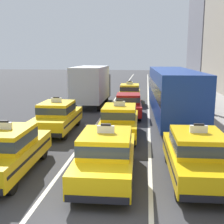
{
  "coord_description": "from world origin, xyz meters",
  "views": [
    {
      "loc": [
        1.4,
        -6.03,
        4.11
      ],
      "look_at": [
        -0.32,
        8.28,
        1.3
      ],
      "focal_mm": 46.24,
      "sensor_mm": 36.0,
      "label": 1
    }
  ],
  "objects_px": {
    "taxi_center_nearest": "(106,155)",
    "taxi_right_nearest": "(196,154)",
    "taxi_center_fourth": "(130,93)",
    "pedestrian_near_crosswalk": "(212,102)",
    "taxi_left_second": "(58,116)",
    "sedan_center_third": "(128,104)",
    "box_truck_left_third": "(92,84)",
    "taxi_center_second": "(119,121)",
    "taxi_right_third": "(166,90)",
    "bus_right_second": "(173,91)",
    "taxi_left_nearest": "(7,150)"
  },
  "relations": [
    {
      "from": "taxi_center_second",
      "to": "taxi_center_fourth",
      "type": "height_order",
      "value": "same"
    },
    {
      "from": "taxi_center_nearest",
      "to": "taxi_right_nearest",
      "type": "xyz_separation_m",
      "value": [
        2.99,
        0.39,
        0.0
      ]
    },
    {
      "from": "taxi_right_third",
      "to": "bus_right_second",
      "type": "bearing_deg",
      "value": -90.83
    },
    {
      "from": "taxi_center_nearest",
      "to": "taxi_right_nearest",
      "type": "relative_size",
      "value": 1.0
    },
    {
      "from": "sedan_center_third",
      "to": "taxi_right_nearest",
      "type": "bearing_deg",
      "value": -73.76
    },
    {
      "from": "taxi_right_third",
      "to": "taxi_center_fourth",
      "type": "bearing_deg",
      "value": -140.13
    },
    {
      "from": "taxi_center_fourth",
      "to": "pedestrian_near_crosswalk",
      "type": "height_order",
      "value": "taxi_center_fourth"
    },
    {
      "from": "box_truck_left_third",
      "to": "taxi_center_fourth",
      "type": "xyz_separation_m",
      "value": [
        3.01,
        1.73,
        -0.9
      ]
    },
    {
      "from": "taxi_center_second",
      "to": "bus_right_second",
      "type": "height_order",
      "value": "bus_right_second"
    },
    {
      "from": "taxi_right_nearest",
      "to": "pedestrian_near_crosswalk",
      "type": "xyz_separation_m",
      "value": [
        2.81,
        10.87,
        0.1
      ]
    },
    {
      "from": "box_truck_left_third",
      "to": "taxi_right_third",
      "type": "bearing_deg",
      "value": 35.45
    },
    {
      "from": "box_truck_left_third",
      "to": "bus_right_second",
      "type": "height_order",
      "value": "box_truck_left_third"
    },
    {
      "from": "taxi_center_nearest",
      "to": "taxi_center_second",
      "type": "bearing_deg",
      "value": 90.49
    },
    {
      "from": "taxi_center_fourth",
      "to": "taxi_right_third",
      "type": "distance_m",
      "value": 4.33
    },
    {
      "from": "taxi_center_fourth",
      "to": "bus_right_second",
      "type": "distance_m",
      "value": 6.85
    },
    {
      "from": "taxi_left_second",
      "to": "taxi_center_nearest",
      "type": "relative_size",
      "value": 1.0
    },
    {
      "from": "taxi_left_second",
      "to": "taxi_right_nearest",
      "type": "height_order",
      "value": "same"
    },
    {
      "from": "taxi_right_nearest",
      "to": "bus_right_second",
      "type": "bearing_deg",
      "value": 89.89
    },
    {
      "from": "bus_right_second",
      "to": "taxi_right_third",
      "type": "distance_m",
      "value": 8.81
    },
    {
      "from": "sedan_center_third",
      "to": "taxi_right_nearest",
      "type": "height_order",
      "value": "taxi_right_nearest"
    },
    {
      "from": "taxi_left_second",
      "to": "bus_right_second",
      "type": "bearing_deg",
      "value": 33.93
    },
    {
      "from": "box_truck_left_third",
      "to": "bus_right_second",
      "type": "xyz_separation_m",
      "value": [
        6.21,
        -4.25,
        0.04
      ]
    },
    {
      "from": "taxi_left_nearest",
      "to": "taxi_right_nearest",
      "type": "relative_size",
      "value": 1.0
    },
    {
      "from": "bus_right_second",
      "to": "pedestrian_near_crosswalk",
      "type": "distance_m",
      "value": 3.08
    },
    {
      "from": "bus_right_second",
      "to": "taxi_right_third",
      "type": "bearing_deg",
      "value": 89.17
    },
    {
      "from": "taxi_left_second",
      "to": "sedan_center_third",
      "type": "bearing_deg",
      "value": 51.67
    },
    {
      "from": "box_truck_left_third",
      "to": "taxi_right_nearest",
      "type": "xyz_separation_m",
      "value": [
        6.19,
        -14.14,
        -0.9
      ]
    },
    {
      "from": "taxi_center_nearest",
      "to": "pedestrian_near_crosswalk",
      "type": "xyz_separation_m",
      "value": [
        5.8,
        11.26,
        0.1
      ]
    },
    {
      "from": "sedan_center_third",
      "to": "taxi_center_second",
      "type": "bearing_deg",
      "value": -91.19
    },
    {
      "from": "taxi_center_fourth",
      "to": "pedestrian_near_crosswalk",
      "type": "xyz_separation_m",
      "value": [
        5.99,
        -5.0,
        0.1
      ]
    },
    {
      "from": "taxi_center_second",
      "to": "taxi_right_nearest",
      "type": "distance_m",
      "value": 5.64
    },
    {
      "from": "taxi_right_nearest",
      "to": "pedestrian_near_crosswalk",
      "type": "height_order",
      "value": "taxi_right_nearest"
    },
    {
      "from": "bus_right_second",
      "to": "pedestrian_near_crosswalk",
      "type": "height_order",
      "value": "bus_right_second"
    },
    {
      "from": "sedan_center_third",
      "to": "box_truck_left_third",
      "type": "bearing_deg",
      "value": 128.47
    },
    {
      "from": "taxi_center_second",
      "to": "taxi_right_third",
      "type": "relative_size",
      "value": 1.0
    },
    {
      "from": "taxi_center_fourth",
      "to": "taxi_left_nearest",
      "type": "bearing_deg",
      "value": -101.6
    },
    {
      "from": "sedan_center_third",
      "to": "taxi_right_nearest",
      "type": "relative_size",
      "value": 0.95
    },
    {
      "from": "sedan_center_third",
      "to": "bus_right_second",
      "type": "relative_size",
      "value": 0.39
    },
    {
      "from": "sedan_center_third",
      "to": "taxi_right_third",
      "type": "distance_m",
      "value": 9.15
    },
    {
      "from": "taxi_left_nearest",
      "to": "bus_right_second",
      "type": "xyz_separation_m",
      "value": [
        6.52,
        10.21,
        0.94
      ]
    },
    {
      "from": "taxi_center_second",
      "to": "sedan_center_third",
      "type": "xyz_separation_m",
      "value": [
        0.11,
        5.27,
        -0.03
      ]
    },
    {
      "from": "sedan_center_third",
      "to": "taxi_right_third",
      "type": "height_order",
      "value": "taxi_right_third"
    },
    {
      "from": "taxi_right_third",
      "to": "pedestrian_near_crosswalk",
      "type": "distance_m",
      "value": 8.22
    },
    {
      "from": "taxi_center_nearest",
      "to": "pedestrian_near_crosswalk",
      "type": "distance_m",
      "value": 12.67
    },
    {
      "from": "taxi_center_fourth",
      "to": "bus_right_second",
      "type": "bearing_deg",
      "value": -61.87
    },
    {
      "from": "box_truck_left_third",
      "to": "taxi_right_nearest",
      "type": "bearing_deg",
      "value": -66.37
    },
    {
      "from": "taxi_left_second",
      "to": "taxi_center_fourth",
      "type": "xyz_separation_m",
      "value": [
        3.32,
        10.37,
        0.0
      ]
    },
    {
      "from": "taxi_left_second",
      "to": "taxi_right_third",
      "type": "relative_size",
      "value": 1.0
    },
    {
      "from": "sedan_center_third",
      "to": "pedestrian_near_crosswalk",
      "type": "relative_size",
      "value": 2.65
    },
    {
      "from": "taxi_center_second",
      "to": "taxi_center_nearest",
      "type": "bearing_deg",
      "value": -89.51
    }
  ]
}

